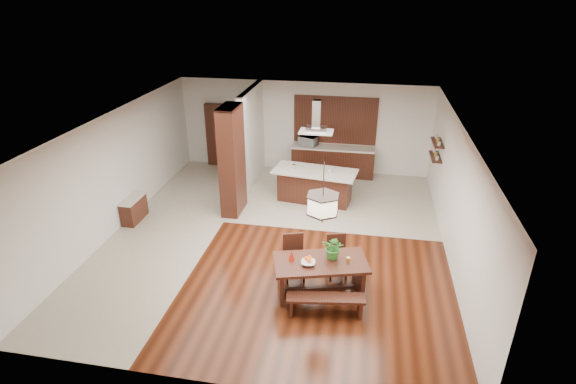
% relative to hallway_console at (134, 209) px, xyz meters
% --- Properties ---
extents(room_shell, '(9.00, 9.04, 2.92)m').
position_rel_hallway_console_xyz_m(room_shell, '(3.81, -0.20, 1.75)').
color(room_shell, '#361509').
rests_on(room_shell, ground).
extents(tile_hallway, '(2.50, 9.00, 0.01)m').
position_rel_hallway_console_xyz_m(tile_hallway, '(1.06, -0.20, -0.31)').
color(tile_hallway, '#BCB29D').
rests_on(tile_hallway, ground).
extents(tile_kitchen, '(5.50, 4.00, 0.01)m').
position_rel_hallway_console_xyz_m(tile_kitchen, '(5.06, 2.30, -0.31)').
color(tile_kitchen, '#BCB29D').
rests_on(tile_kitchen, ground).
extents(soffit_band, '(8.00, 9.00, 0.02)m').
position_rel_hallway_console_xyz_m(soffit_band, '(3.81, -0.20, 2.57)').
color(soffit_band, '#3E240F').
rests_on(soffit_band, room_shell).
extents(partition_pier, '(0.45, 1.00, 2.90)m').
position_rel_hallway_console_xyz_m(partition_pier, '(2.41, 1.00, 1.14)').
color(partition_pier, black).
rests_on(partition_pier, ground).
extents(partition_stub, '(0.18, 2.40, 2.90)m').
position_rel_hallway_console_xyz_m(partition_stub, '(2.41, 3.10, 1.14)').
color(partition_stub, silver).
rests_on(partition_stub, ground).
extents(hallway_console, '(0.37, 0.88, 0.63)m').
position_rel_hallway_console_xyz_m(hallway_console, '(0.00, 0.00, 0.00)').
color(hallway_console, black).
rests_on(hallway_console, ground).
extents(hallway_doorway, '(1.10, 0.20, 2.10)m').
position_rel_hallway_console_xyz_m(hallway_doorway, '(1.11, 4.20, 0.74)').
color(hallway_doorway, black).
rests_on(hallway_doorway, ground).
extents(rear_counter, '(2.60, 0.62, 0.95)m').
position_rel_hallway_console_xyz_m(rear_counter, '(4.81, 4.00, 0.16)').
color(rear_counter, black).
rests_on(rear_counter, ground).
extents(kitchen_window, '(2.60, 0.08, 1.50)m').
position_rel_hallway_console_xyz_m(kitchen_window, '(4.81, 4.26, 1.44)').
color(kitchen_window, '#9F6C2F').
rests_on(kitchen_window, room_shell).
extents(shelf_lower, '(0.26, 0.90, 0.04)m').
position_rel_hallway_console_xyz_m(shelf_lower, '(7.68, 2.40, 1.08)').
color(shelf_lower, black).
rests_on(shelf_lower, room_shell).
extents(shelf_upper, '(0.26, 0.90, 0.04)m').
position_rel_hallway_console_xyz_m(shelf_upper, '(7.68, 2.40, 1.49)').
color(shelf_upper, black).
rests_on(shelf_upper, room_shell).
extents(dining_table, '(1.98, 1.36, 0.75)m').
position_rel_hallway_console_xyz_m(dining_table, '(5.11, -2.16, 0.24)').
color(dining_table, black).
rests_on(dining_table, ground).
extents(dining_bench, '(1.48, 0.52, 0.41)m').
position_rel_hallway_console_xyz_m(dining_bench, '(5.29, -2.79, -0.11)').
color(dining_bench, black).
rests_on(dining_bench, ground).
extents(dining_chair_left, '(0.54, 0.54, 0.97)m').
position_rel_hallway_console_xyz_m(dining_chair_left, '(4.53, -1.76, 0.17)').
color(dining_chair_left, black).
rests_on(dining_chair_left, ground).
extents(dining_chair_right, '(0.51, 0.51, 0.92)m').
position_rel_hallway_console_xyz_m(dining_chair_right, '(5.40, -1.51, 0.15)').
color(dining_chair_right, black).
rests_on(dining_chair_right, ground).
extents(pendant_lantern, '(0.64, 0.64, 1.31)m').
position_rel_hallway_console_xyz_m(pendant_lantern, '(5.11, -2.16, 1.93)').
color(pendant_lantern, beige).
rests_on(pendant_lantern, room_shell).
extents(foliage_plant, '(0.53, 0.49, 0.48)m').
position_rel_hallway_console_xyz_m(foliage_plant, '(5.34, -2.01, 0.68)').
color(foliage_plant, '#2F7627').
rests_on(foliage_plant, dining_table).
extents(fruit_bowl, '(0.29, 0.29, 0.07)m').
position_rel_hallway_console_xyz_m(fruit_bowl, '(4.89, -2.31, 0.47)').
color(fruit_bowl, beige).
rests_on(fruit_bowl, dining_table).
extents(napkin_cone, '(0.16, 0.16, 0.21)m').
position_rel_hallway_console_xyz_m(napkin_cone, '(4.55, -2.21, 0.54)').
color(napkin_cone, '#A7200B').
rests_on(napkin_cone, dining_table).
extents(gold_ornament, '(0.10, 0.10, 0.10)m').
position_rel_hallway_console_xyz_m(gold_ornament, '(5.64, -2.10, 0.49)').
color(gold_ornament, gold).
rests_on(gold_ornament, dining_table).
extents(kitchen_island, '(2.40, 1.29, 0.94)m').
position_rel_hallway_console_xyz_m(kitchen_island, '(4.48, 1.99, 0.17)').
color(kitchen_island, black).
rests_on(kitchen_island, ground).
extents(range_hood, '(0.90, 0.55, 0.87)m').
position_rel_hallway_console_xyz_m(range_hood, '(4.48, 1.99, 2.15)').
color(range_hood, silver).
rests_on(range_hood, room_shell).
extents(island_cup, '(0.14, 0.14, 0.09)m').
position_rel_hallway_console_xyz_m(island_cup, '(4.90, 1.89, 0.67)').
color(island_cup, white).
rests_on(island_cup, kitchen_island).
extents(microwave, '(0.65, 0.55, 0.31)m').
position_rel_hallway_console_xyz_m(microwave, '(4.00, 3.98, 0.79)').
color(microwave, silver).
rests_on(microwave, rear_counter).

